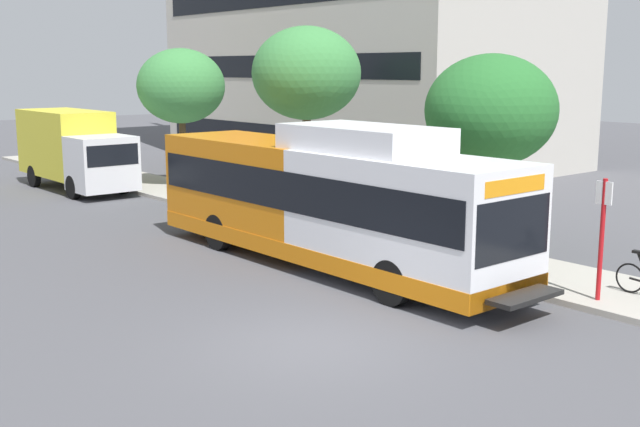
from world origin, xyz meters
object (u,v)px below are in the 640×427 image
(transit_bus, at_px, (326,200))
(street_tree_far_block, at_px, (181,86))
(bus_stop_sign_pole, at_px, (602,230))
(street_tree_near_stop, at_px, (491,111))
(box_truck_background, at_px, (74,148))
(street_tree_mid_block, at_px, (306,74))

(transit_bus, relative_size, street_tree_far_block, 2.17)
(bus_stop_sign_pole, height_order, street_tree_near_stop, street_tree_near_stop)
(transit_bus, bearing_deg, box_truck_background, 89.14)
(transit_bus, distance_m, bus_stop_sign_pole, 6.73)
(transit_bus, distance_m, box_truck_background, 16.35)
(transit_bus, xyz_separation_m, street_tree_mid_block, (3.93, 5.62, 3.10))
(street_tree_near_stop, relative_size, street_tree_far_block, 0.92)
(street_tree_near_stop, distance_m, street_tree_mid_block, 7.59)
(bus_stop_sign_pole, distance_m, street_tree_far_block, 20.31)
(transit_bus, bearing_deg, bus_stop_sign_pole, -71.29)
(street_tree_mid_block, bearing_deg, box_truck_background, 108.93)
(street_tree_near_stop, xyz_separation_m, street_tree_mid_block, (-0.11, 7.54, 0.92))
(street_tree_far_block, relative_size, box_truck_background, 0.81)
(transit_bus, height_order, box_truck_background, transit_bus)
(transit_bus, distance_m, street_tree_mid_block, 7.52)
(street_tree_mid_block, relative_size, box_truck_background, 0.89)
(street_tree_far_block, distance_m, box_truck_background, 5.13)
(box_truck_background, bearing_deg, street_tree_mid_block, -71.07)
(street_tree_mid_block, bearing_deg, street_tree_far_block, 90.57)
(street_tree_near_stop, relative_size, box_truck_background, 0.75)
(street_tree_mid_block, relative_size, street_tree_far_block, 1.10)
(street_tree_near_stop, bearing_deg, street_tree_far_block, 90.71)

